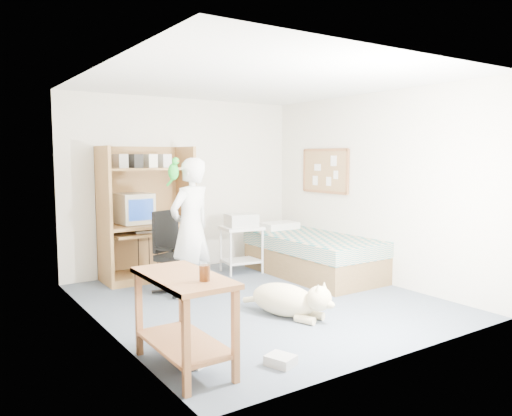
# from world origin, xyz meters

# --- Properties ---
(floor) EXTENTS (4.00, 4.00, 0.00)m
(floor) POSITION_xyz_m (0.00, 0.00, 0.00)
(floor) COLOR #485262
(floor) RESTS_ON ground
(wall_back) EXTENTS (3.60, 0.02, 2.50)m
(wall_back) POSITION_xyz_m (0.00, 2.00, 1.25)
(wall_back) COLOR silver
(wall_back) RESTS_ON floor
(wall_right) EXTENTS (0.02, 4.00, 2.50)m
(wall_right) POSITION_xyz_m (1.80, 0.00, 1.25)
(wall_right) COLOR silver
(wall_right) RESTS_ON floor
(wall_left) EXTENTS (0.02, 4.00, 2.50)m
(wall_left) POSITION_xyz_m (-1.80, 0.00, 1.25)
(wall_left) COLOR silver
(wall_left) RESTS_ON floor
(ceiling) EXTENTS (3.60, 4.00, 0.02)m
(ceiling) POSITION_xyz_m (0.00, 0.00, 2.50)
(ceiling) COLOR white
(ceiling) RESTS_ON wall_back
(computer_hutch) EXTENTS (1.20, 0.63, 1.80)m
(computer_hutch) POSITION_xyz_m (-0.70, 1.74, 0.82)
(computer_hutch) COLOR brown
(computer_hutch) RESTS_ON floor
(bed) EXTENTS (1.02, 2.02, 0.66)m
(bed) POSITION_xyz_m (1.30, 0.62, 0.29)
(bed) COLOR brown
(bed) RESTS_ON floor
(side_desk) EXTENTS (0.50, 1.00, 0.75)m
(side_desk) POSITION_xyz_m (-1.55, -1.20, 0.49)
(side_desk) COLOR brown
(side_desk) RESTS_ON floor
(corkboard) EXTENTS (0.04, 0.94, 0.66)m
(corkboard) POSITION_xyz_m (1.77, 0.90, 1.45)
(corkboard) COLOR olive
(corkboard) RESTS_ON wall_right
(office_chair) EXTENTS (0.57, 0.57, 0.99)m
(office_chair) POSITION_xyz_m (-0.68, 0.86, 0.35)
(office_chair) COLOR black
(office_chair) RESTS_ON floor
(person) EXTENTS (0.70, 0.57, 1.65)m
(person) POSITION_xyz_m (-0.61, 0.56, 0.83)
(person) COLOR silver
(person) RESTS_ON floor
(parrot) EXTENTS (0.12, 0.21, 0.33)m
(parrot) POSITION_xyz_m (-0.81, 0.58, 1.51)
(parrot) COLOR #128123
(parrot) RESTS_ON person
(dog) EXTENTS (0.60, 1.08, 0.42)m
(dog) POSITION_xyz_m (-0.09, -0.66, 0.18)
(dog) COLOR beige
(dog) RESTS_ON floor
(printer_cart) EXTENTS (0.62, 0.52, 0.67)m
(printer_cart) POSITION_xyz_m (0.56, 1.31, 0.44)
(printer_cart) COLOR silver
(printer_cart) RESTS_ON floor
(printer) EXTENTS (0.46, 0.38, 0.18)m
(printer) POSITION_xyz_m (0.56, 1.31, 0.76)
(printer) COLOR #B3B3AE
(printer) RESTS_ON printer_cart
(crt_monitor) EXTENTS (0.45, 0.48, 0.40)m
(crt_monitor) POSITION_xyz_m (-0.86, 1.75, 0.97)
(crt_monitor) COLOR beige
(crt_monitor) RESTS_ON computer_hutch
(keyboard) EXTENTS (0.47, 0.23, 0.03)m
(keyboard) POSITION_xyz_m (-0.67, 1.58, 0.67)
(keyboard) COLOR beige
(keyboard) RESTS_ON computer_hutch
(pencil_cup) EXTENTS (0.08, 0.08, 0.12)m
(pencil_cup) POSITION_xyz_m (-0.31, 1.65, 0.82)
(pencil_cup) COLOR gold
(pencil_cup) RESTS_ON computer_hutch
(drink_glass) EXTENTS (0.08, 0.08, 0.12)m
(drink_glass) POSITION_xyz_m (-1.50, -1.46, 0.81)
(drink_glass) COLOR #3E1D09
(drink_glass) RESTS_ON side_desk
(floor_box_a) EXTENTS (0.31, 0.28, 0.10)m
(floor_box_a) POSITION_xyz_m (-1.41, -1.18, 0.05)
(floor_box_a) COLOR white
(floor_box_a) RESTS_ON floor
(floor_box_b) EXTENTS (0.24, 0.27, 0.08)m
(floor_box_b) POSITION_xyz_m (-0.89, -1.59, 0.04)
(floor_box_b) COLOR #B4B4AF
(floor_box_b) RESTS_ON floor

